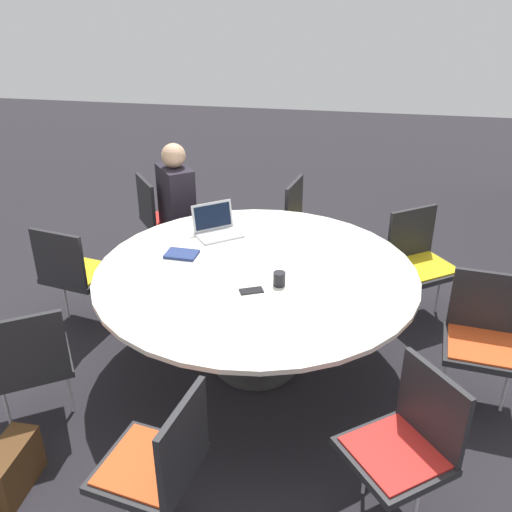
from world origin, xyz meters
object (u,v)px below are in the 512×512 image
Objects in this scene: chair_3 at (160,459)px; chair_5 at (483,333)px; chair_0 at (161,215)px; chair_1 at (73,269)px; spiral_notebook at (182,254)px; chair_6 at (420,257)px; laptop at (216,227)px; cell_phone at (251,291)px; chair_7 at (307,221)px; handbag at (12,468)px; chair_2 at (29,359)px; chair_4 at (407,440)px; person_0 at (178,201)px; coffee_cup at (279,279)px.

chair_3 and chair_5 have the same top height.
chair_1 is (1.10, -0.30, 0.00)m from chair_0.
chair_0 and chair_5 have the same top height.
spiral_notebook is (-0.22, -1.93, 0.25)m from chair_5.
laptop reaches higher than chair_6.
spiral_notebook is at bearing -10.54° from chair_6.
laptop is 2.50× the size of cell_phone.
laptop is at bearing -22.10° from chair_7.
handbag is (1.16, -2.46, -0.36)m from chair_5.
cell_phone is at bearing -7.38° from chair_1.
handbag is (1.38, -0.53, -0.61)m from spiral_notebook.
chair_2 is 1.00× the size of chair_4.
cell_phone is at bearing -99.81° from laptop.
laptop is at bearing -1.00° from person_0.
chair_0 is 2.14m from chair_2.
cell_phone is at bearing -2.37° from chair_0.
chair_0 is 9.66× the size of coffee_cup.
cell_phone is at bearing -56.46° from coffee_cup.
chair_7 is at bearing -65.42° from chair_6.
chair_3 is at bearing -16.26° from coffee_cup.
chair_2 is at bearing -38.83° from chair_0.
chair_5 is at bearing 5.01° from chair_1.
laptop is at bearing -11.64° from chair_5.
laptop reaches higher than chair_4.
coffee_cup is at bearing 131.78° from handbag.
chair_1 and chair_7 have the same top height.
chair_0 reaches higher than spiral_notebook.
chair_1 is 2.01m from chair_3.
chair_3 and chair_7 have the same top height.
chair_4 is 1.09m from chair_5.
handbag is (0.45, 0.09, -0.36)m from chair_2.
chair_7 is at bearing 25.77° from chair_2.
chair_6 is 1.00× the size of chair_7.
chair_2 is 2.16× the size of laptop.
chair_0 is 1.00× the size of chair_1.
spiral_notebook is at bearing 158.91° from handbag.
chair_7 is 1.49m from spiral_notebook.
chair_2 is at bearing -44.95° from person_0.
chair_5 and chair_7 have the same top height.
chair_1 is at bearing -108.96° from cell_phone.
chair_1 is 5.40× the size of cell_phone.
chair_1 is at bearing 23.31° from chair_4.
chair_3 is 1.17m from cell_phone.
chair_3 reaches higher than coffee_cup.
spiral_notebook is (-0.94, 0.62, 0.25)m from chair_2.
person_0 reaches higher than chair_0.
chair_4 is 2.01m from handbag.
chair_0 and chair_4 have the same top height.
chair_5 reaches higher than cell_phone.
chair_7 is 3.89× the size of spiral_notebook.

